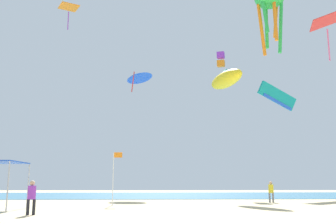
% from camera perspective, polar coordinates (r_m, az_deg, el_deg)
% --- Properties ---
extents(ground, '(110.00, 110.00, 0.10)m').
position_cam_1_polar(ground, '(19.05, -2.38, -15.10)').
color(ground, '#D1BA8C').
extents(ocean_strip, '(110.00, 23.02, 0.03)m').
position_cam_1_polar(ocean_strip, '(46.05, -2.40, -12.26)').
color(ocean_strip, teal).
rests_on(ocean_strip, ground).
extents(person_near_tent, '(0.38, 0.38, 1.59)m').
position_cam_1_polar(person_near_tent, '(19.43, -19.64, -11.53)').
color(person_near_tent, black).
rests_on(person_near_tent, ground).
extents(person_leftmost, '(0.42, 0.38, 1.58)m').
position_cam_1_polar(person_leftmost, '(30.42, 15.09, -11.15)').
color(person_leftmost, slate).
rests_on(person_leftmost, ground).
extents(banner_flag, '(0.61, 0.06, 3.50)m').
position_cam_1_polar(banner_flag, '(26.17, -8.00, -8.98)').
color(banner_flag, silver).
rests_on(banner_flag, ground).
extents(kite_diamond_orange, '(2.28, 2.28, 2.31)m').
position_cam_1_polar(kite_diamond_orange, '(38.63, -14.56, 14.74)').
color(kite_diamond_orange, orange).
extents(kite_delta_blue, '(4.11, 4.10, 2.78)m').
position_cam_1_polar(kite_delta_blue, '(44.62, -4.31, 5.32)').
color(kite_delta_blue, blue).
extents(kite_parafoil_teal, '(4.64, 2.10, 2.93)m').
position_cam_1_polar(kite_parafoil_teal, '(42.34, 15.95, 2.25)').
color(kite_parafoil_teal, teal).
extents(kite_octopus_green, '(3.03, 3.03, 5.08)m').
position_cam_1_polar(kite_octopus_green, '(29.69, 14.90, 15.70)').
color(kite_octopus_green, green).
extents(kite_inflatable_yellow, '(3.25, 5.38, 1.99)m').
position_cam_1_polar(kite_inflatable_yellow, '(35.87, 8.65, 4.84)').
color(kite_inflatable_yellow, yellow).
extents(kite_box_purple, '(1.13, 1.18, 1.93)m').
position_cam_1_polar(kite_box_purple, '(47.95, 7.87, 7.76)').
color(kite_box_purple, purple).
extents(kite_diamond_red, '(2.80, 2.86, 3.51)m').
position_cam_1_polar(kite_diamond_red, '(31.75, 22.58, 12.18)').
color(kite_diamond_red, red).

